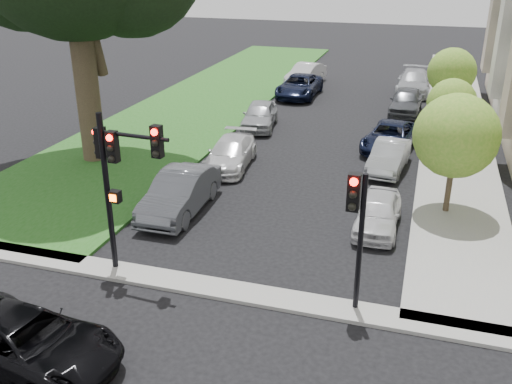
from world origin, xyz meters
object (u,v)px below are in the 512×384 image
(car_parked_1, at_px, (389,157))
(car_parked_0, at_px, (378,212))
(traffic_signal_secondary, at_px, (357,217))
(car_parked_6, at_px, (230,153))
(car_parked_8, at_px, (299,86))
(car_parked_9, at_px, (306,74))
(traffic_signal_main, at_px, (117,166))
(car_parked_5, at_px, (180,193))
(car_parked_2, at_px, (391,137))
(small_tree_a, at_px, (456,136))
(car_cross_near, at_px, (26,341))
(small_tree_b, at_px, (452,103))
(car_parked_3, at_px, (406,101))
(car_parked_4, at_px, (414,82))
(car_parked_7, at_px, (260,115))
(small_tree_c, at_px, (452,72))

(car_parked_1, bearing_deg, car_parked_0, -82.94)
(traffic_signal_secondary, distance_m, car_parked_6, 12.29)
(car_parked_8, bearing_deg, traffic_signal_secondary, -73.06)
(car_parked_0, xyz_separation_m, car_parked_9, (-7.73, 22.76, 0.11))
(traffic_signal_main, height_order, car_parked_8, traffic_signal_main)
(car_parked_5, xyz_separation_m, car_parked_6, (0.18, 5.24, -0.14))
(car_parked_9, bearing_deg, car_parked_8, -73.06)
(car_parked_2, bearing_deg, small_tree_a, -59.92)
(car_cross_near, bearing_deg, small_tree_b, -18.71)
(car_parked_0, relative_size, car_parked_2, 0.79)
(car_parked_0, bearing_deg, car_parked_3, 90.56)
(small_tree_a, bearing_deg, small_tree_b, 90.00)
(car_parked_0, relative_size, car_parked_4, 0.69)
(car_parked_0, bearing_deg, car_parked_2, 92.53)
(car_parked_2, distance_m, car_parked_7, 7.61)
(car_parked_1, xyz_separation_m, car_parked_3, (0.11, 10.34, 0.11))
(car_parked_0, bearing_deg, car_parked_9, 109.19)
(small_tree_b, height_order, car_parked_5, small_tree_b)
(car_parked_5, xyz_separation_m, car_parked_8, (0.12, 19.58, -0.06))
(car_parked_6, bearing_deg, car_parked_5, -97.21)
(car_parked_2, relative_size, car_parked_3, 1.06)
(car_parked_6, relative_size, car_parked_7, 1.05)
(car_parked_8, distance_m, car_parked_9, 3.98)
(car_parked_6, bearing_deg, car_parked_0, -36.98)
(car_parked_1, distance_m, car_parked_5, 10.04)
(car_parked_7, bearing_deg, car_cross_near, -97.25)
(car_cross_near, height_order, car_parked_9, car_parked_9)
(car_parked_1, xyz_separation_m, car_parked_2, (-0.19, 3.08, 0.00))
(car_parked_9, bearing_deg, car_parked_5, -78.66)
(car_parked_0, relative_size, car_parked_9, 0.82)
(small_tree_a, xyz_separation_m, car_parked_2, (-2.72, 7.14, -2.43))
(car_parked_6, bearing_deg, car_parked_2, 29.49)
(car_parked_4, xyz_separation_m, car_parked_6, (-7.36, -17.69, -0.13))
(traffic_signal_main, bearing_deg, small_tree_c, 65.82)
(car_parked_0, xyz_separation_m, car_parked_2, (-0.34, 9.24, 0.02))
(car_parked_5, bearing_deg, car_parked_6, 87.03)
(car_parked_9, bearing_deg, small_tree_b, -40.98)
(car_parked_4, distance_m, car_parked_7, 13.71)
(traffic_signal_secondary, relative_size, car_parked_9, 0.90)
(car_parked_3, bearing_deg, traffic_signal_main, -107.17)
(car_parked_9, bearing_deg, car_parked_0, -60.69)
(small_tree_a, height_order, car_parked_8, small_tree_a)
(car_parked_0, xyz_separation_m, car_parked_5, (-7.41, -0.77, 0.15))
(car_parked_2, bearing_deg, traffic_signal_secondary, -80.16)
(traffic_signal_main, bearing_deg, small_tree_a, 37.68)
(small_tree_c, xyz_separation_m, car_parked_7, (-10.14, -5.12, -2.04))
(car_parked_0, bearing_deg, car_parked_7, 125.75)
(small_tree_b, height_order, car_parked_8, small_tree_b)
(car_parked_4, distance_m, car_parked_8, 8.14)
(small_tree_a, distance_m, car_parked_3, 14.79)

